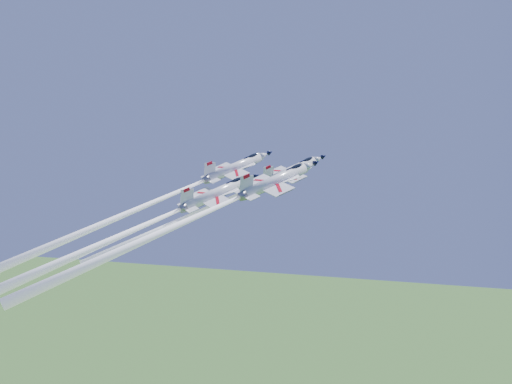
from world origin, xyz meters
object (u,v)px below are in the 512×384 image
(jet_left, at_px, (141,207))
(jet_slot, at_px, (139,228))
(jet_lead, at_px, (222,202))
(jet_right, at_px, (188,220))

(jet_left, relative_size, jet_slot, 1.25)
(jet_lead, distance_m, jet_right, 12.02)
(jet_left, bearing_deg, jet_right, 12.22)
(jet_slot, bearing_deg, jet_right, 32.68)
(jet_lead, relative_size, jet_left, 0.80)
(jet_left, relative_size, jet_right, 1.12)
(jet_left, bearing_deg, jet_slot, -24.76)
(jet_lead, distance_m, jet_left, 14.22)
(jet_left, height_order, jet_slot, jet_left)
(jet_left, xyz_separation_m, jet_right, (12.00, -6.52, -1.08))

